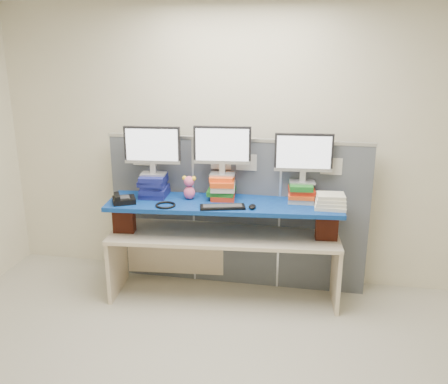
% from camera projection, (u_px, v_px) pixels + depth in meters
% --- Properties ---
extents(room, '(5.00, 4.00, 2.80)m').
position_uv_depth(room, '(190.00, 213.00, 3.14)').
color(room, '#EFE5C4').
rests_on(room, ground).
extents(cubicle_partition, '(2.60, 0.06, 1.53)m').
position_uv_depth(cubicle_partition, '(236.00, 212.00, 5.00)').
color(cubicle_partition, '#4C515A').
rests_on(cubicle_partition, ground).
extents(desk, '(2.23, 0.84, 0.66)m').
position_uv_depth(desk, '(224.00, 246.00, 4.80)').
color(desk, beige).
rests_on(desk, ground).
extents(brick_pier_left, '(0.21, 0.13, 0.27)m').
position_uv_depth(brick_pier_left, '(124.00, 218.00, 4.76)').
color(brick_pier_left, maroon).
rests_on(brick_pier_left, desk).
extents(brick_pier_right, '(0.21, 0.13, 0.27)m').
position_uv_depth(brick_pier_right, '(327.00, 225.00, 4.58)').
color(brick_pier_right, maroon).
rests_on(brick_pier_right, desk).
extents(blue_board, '(2.23, 0.75, 0.04)m').
position_uv_depth(blue_board, '(224.00, 204.00, 4.67)').
color(blue_board, navy).
rests_on(blue_board, brick_pier_left).
extents(book_stack_left, '(0.27, 0.33, 0.22)m').
position_uv_depth(book_stack_left, '(154.00, 186.00, 4.81)').
color(book_stack_left, navy).
rests_on(book_stack_left, blue_board).
extents(book_stack_center, '(0.28, 0.33, 0.23)m').
position_uv_depth(book_stack_center, '(222.00, 187.00, 4.75)').
color(book_stack_center, red).
rests_on(book_stack_center, blue_board).
extents(book_stack_right, '(0.27, 0.32, 0.18)m').
position_uv_depth(book_stack_right, '(301.00, 192.00, 4.69)').
color(book_stack_right, beige).
rests_on(book_stack_right, blue_board).
extents(monitor_left, '(0.54, 0.17, 0.47)m').
position_uv_depth(monitor_left, '(152.00, 148.00, 4.69)').
color(monitor_left, '#ACACB1').
rests_on(monitor_left, book_stack_left).
extents(monitor_center, '(0.54, 0.17, 0.47)m').
position_uv_depth(monitor_center, '(222.00, 148.00, 4.63)').
color(monitor_center, '#ACACB1').
rests_on(monitor_center, book_stack_center).
extents(monitor_right, '(0.54, 0.17, 0.47)m').
position_uv_depth(monitor_right, '(304.00, 155.00, 4.58)').
color(monitor_right, '#ACACB1').
rests_on(monitor_right, book_stack_right).
extents(keyboard, '(0.43, 0.24, 0.03)m').
position_uv_depth(keyboard, '(223.00, 207.00, 4.50)').
color(keyboard, black).
rests_on(keyboard, blue_board).
extents(mouse, '(0.07, 0.12, 0.04)m').
position_uv_depth(mouse, '(252.00, 207.00, 4.49)').
color(mouse, black).
rests_on(mouse, blue_board).
extents(desk_phone, '(0.27, 0.26, 0.09)m').
position_uv_depth(desk_phone, '(123.00, 199.00, 4.64)').
color(desk_phone, black).
rests_on(desk_phone, blue_board).
extents(headset, '(0.19, 0.19, 0.02)m').
position_uv_depth(headset, '(166.00, 205.00, 4.55)').
color(headset, black).
rests_on(headset, blue_board).
extents(plush_toy, '(0.13, 0.10, 0.23)m').
position_uv_depth(plush_toy, '(189.00, 187.00, 4.72)').
color(plush_toy, '#E95887').
rests_on(plush_toy, blue_board).
extents(binder_stack, '(0.29, 0.23, 0.13)m').
position_uv_depth(binder_stack, '(330.00, 201.00, 4.49)').
color(binder_stack, '#EBE5C8').
rests_on(binder_stack, blue_board).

